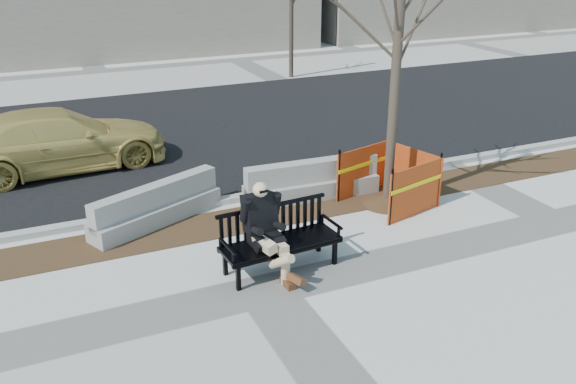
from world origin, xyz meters
The scene contains 11 objects.
ground centered at (0.00, 0.00, 0.00)m, with size 120.00×120.00×0.00m, color beige.
mulch_strip centered at (0.00, 2.60, 0.00)m, with size 40.00×1.20×0.02m, color #47301C.
asphalt_street centered at (0.00, 8.80, 0.00)m, with size 60.00×10.40×0.01m, color black.
curb centered at (0.00, 3.55, 0.06)m, with size 60.00×0.25×0.12m, color #9E9B93.
bench centered at (0.49, 0.50, 0.00)m, with size 2.07×0.74×1.10m, color black, non-canonical shape.
seated_man centered at (0.21, 0.54, 0.00)m, with size 0.68×1.14×1.59m, color black, non-canonical shape.
tree_fence centered at (3.63, 2.12, 0.00)m, with size 2.33×2.33×5.83m, color #DC551E, non-canonical shape.
sedan centered at (-2.41, 7.10, 0.00)m, with size 2.04×5.03×1.46m, color tan.
jersey_barrier_left centered at (-0.99, 3.17, 0.00)m, with size 2.83×0.57×0.81m, color gray, non-canonical shape.
jersey_barrier_right centered at (2.33, 3.07, 0.00)m, with size 2.95×0.59×0.85m, color gray, non-canonical shape.
far_tree_right centered at (6.92, 14.33, 0.00)m, with size 1.92×1.92×5.20m, color #403729, non-canonical shape.
Camera 1 is at (-3.11, -7.89, 5.25)m, focal length 38.47 mm.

